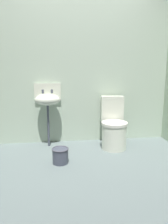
% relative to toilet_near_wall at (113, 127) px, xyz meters
% --- Properties ---
extents(ground_plane, '(3.46, 2.92, 0.08)m').
position_rel_toilet_near_wall_xyz_m(ground_plane, '(-0.54, -0.91, -0.36)').
color(ground_plane, slate).
extents(wall_back, '(3.46, 0.10, 2.37)m').
position_rel_toilet_near_wall_xyz_m(wall_back, '(-0.54, 0.40, 0.87)').
color(wall_back, '#AEC0AA').
rests_on(wall_back, ground).
extents(toilet_near_wall, '(0.45, 0.63, 0.78)m').
position_rel_toilet_near_wall_xyz_m(toilet_near_wall, '(0.00, 0.00, 0.00)').
color(toilet_near_wall, silver).
rests_on(toilet_near_wall, ground).
extents(sink, '(0.42, 0.35, 0.99)m').
position_rel_toilet_near_wall_xyz_m(sink, '(-1.01, 0.19, 0.43)').
color(sink, '#434756').
rests_on(sink, ground).
extents(bucket, '(0.22, 0.22, 0.20)m').
position_rel_toilet_near_wall_xyz_m(bucket, '(-0.85, -0.51, -0.21)').
color(bucket, '#434756').
rests_on(bucket, ground).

